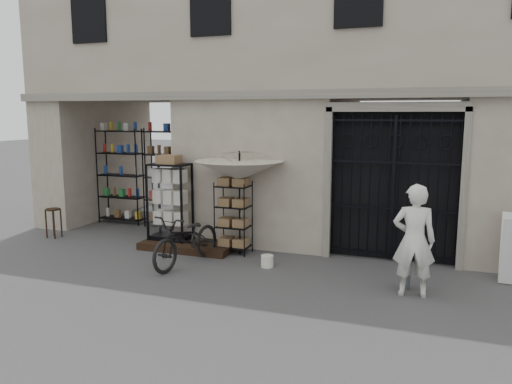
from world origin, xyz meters
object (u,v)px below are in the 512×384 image
at_px(white_bucket, 267,261).
at_px(bicycle, 188,264).
at_px(display_cabinet, 170,206).
at_px(wire_rack, 233,218).
at_px(wooden_stool, 54,222).
at_px(steel_bollard, 407,268).
at_px(shopkeeper, 411,295).
at_px(market_umbrella, 239,165).

xyz_separation_m(white_bucket, bicycle, (-1.49, -0.38, -0.11)).
relative_size(display_cabinet, wire_rack, 1.20).
bearing_deg(white_bucket, wire_rack, 145.00).
xyz_separation_m(wooden_stool, steel_bollard, (7.97, -0.80, 0.01)).
bearing_deg(wooden_stool, steel_bollard, -5.76).
xyz_separation_m(display_cabinet, shopkeeper, (5.13, -1.35, -0.90)).
xyz_separation_m(display_cabinet, white_bucket, (2.48, -0.72, -0.78)).
height_order(bicycle, steel_bollard, bicycle).
height_order(display_cabinet, wooden_stool, display_cabinet).
bearing_deg(steel_bollard, wire_rack, 163.66).
height_order(market_umbrella, bicycle, market_umbrella).
bearing_deg(steel_bollard, wooden_stool, 174.24).
xyz_separation_m(white_bucket, steel_bollard, (2.54, -0.35, 0.26)).
height_order(wire_rack, steel_bollard, wire_rack).
bearing_deg(steel_bollard, white_bucket, 172.13).
bearing_deg(market_umbrella, bicycle, -122.73).
relative_size(wire_rack, market_umbrella, 0.58).
bearing_deg(display_cabinet, bicycle, -42.33).
xyz_separation_m(wire_rack, shopkeeper, (3.61, -1.30, -0.73)).
height_order(bicycle, shopkeeper, bicycle).
distance_m(bicycle, shopkeeper, 4.14).
bearing_deg(wooden_stool, display_cabinet, 5.29).
bearing_deg(wire_rack, white_bucket, -32.83).
height_order(market_umbrella, shopkeeper, market_umbrella).
relative_size(wooden_stool, steel_bollard, 0.93).
bearing_deg(wire_rack, shopkeeper, -17.65).
distance_m(display_cabinet, steel_bollard, 5.17).
distance_m(wire_rack, white_bucket, 1.33).
bearing_deg(market_umbrella, shopkeeper, -20.31).
xyz_separation_m(bicycle, shopkeeper, (4.13, -0.25, 0.00)).
distance_m(market_umbrella, white_bucket, 2.03).
xyz_separation_m(wire_rack, white_bucket, (0.97, -0.68, -0.62)).
xyz_separation_m(bicycle, steel_bollard, (4.03, 0.03, 0.37)).
height_order(white_bucket, bicycle, bicycle).
bearing_deg(shopkeeper, bicycle, -9.75).
distance_m(steel_bollard, shopkeeper, 0.47).
height_order(display_cabinet, market_umbrella, market_umbrella).
relative_size(white_bucket, bicycle, 0.12).
bearing_deg(bicycle, wooden_stool, 178.24).
bearing_deg(white_bucket, steel_bollard, -7.87).
relative_size(wire_rack, bicycle, 0.78).
relative_size(market_umbrella, shopkeeper, 1.42).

